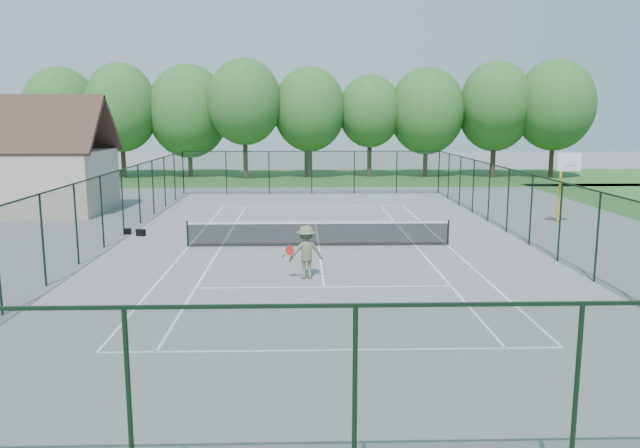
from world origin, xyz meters
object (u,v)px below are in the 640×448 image
at_px(sports_bag_a, 127,231).
at_px(tennis_player, 306,252).
at_px(tennis_net, 319,233).
at_px(basketball_goal, 565,174).

xyz_separation_m(sports_bag_a, tennis_player, (8.27, -8.22, 0.77)).
bearing_deg(tennis_net, basketball_goal, 21.98).
relative_size(sports_bag_a, tennis_player, 0.19).
xyz_separation_m(basketball_goal, tennis_player, (-13.07, -10.32, -1.66)).
height_order(tennis_net, tennis_player, tennis_player).
relative_size(tennis_net, basketball_goal, 3.04).
distance_m(sports_bag_a, tennis_player, 11.69).
relative_size(basketball_goal, sports_bag_a, 10.70).
height_order(basketball_goal, tennis_player, basketball_goal).
height_order(tennis_net, basketball_goal, basketball_goal).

